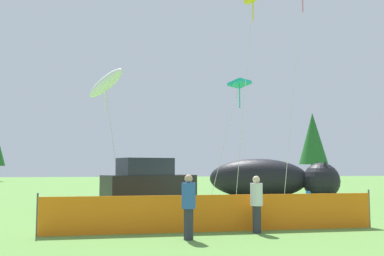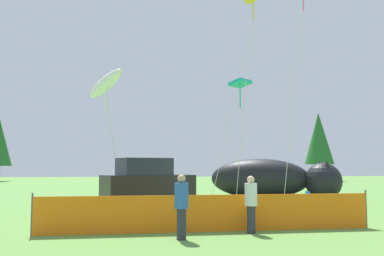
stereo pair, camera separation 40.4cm
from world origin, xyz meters
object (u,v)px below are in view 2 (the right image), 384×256
object	(u,v)px
folding_chair	(305,200)
spectator_in_green_shirt	(251,202)
spectator_in_grey_shirt	(181,204)
kite_teal_diamond	(240,85)
parked_car	(147,185)
kite_white_ghost	(105,84)
inflatable_cat	(272,180)

from	to	relation	value
folding_chair	spectator_in_green_shirt	distance (m)	6.55
spectator_in_green_shirt	spectator_in_grey_shirt	bearing A→B (deg)	-158.53
spectator_in_grey_shirt	kite_teal_diamond	bearing A→B (deg)	68.38
spectator_in_green_shirt	kite_teal_diamond	xyz separation A→B (m)	(1.93, 9.27, 5.17)
parked_car	kite_white_ghost	distance (m)	5.22
spectator_in_green_shirt	spectator_in_grey_shirt	world-z (taller)	spectator_in_grey_shirt
parked_car	spectator_in_green_shirt	size ratio (longest dim) A/B	2.60
folding_chair	kite_white_ghost	xyz separation A→B (m)	(-8.53, 2.77, 5.22)
folding_chair	kite_white_ghost	distance (m)	10.38
spectator_in_grey_shirt	kite_teal_diamond	xyz separation A→B (m)	(4.00, 10.08, 5.14)
parked_car	spectator_in_grey_shirt	world-z (taller)	parked_car
inflatable_cat	kite_teal_diamond	bearing A→B (deg)	-108.84
spectator_in_grey_shirt	parked_car	bearing A→B (deg)	95.65
parked_car	kite_teal_diamond	xyz separation A→B (m)	(4.74, 2.52, 4.96)
kite_white_ghost	spectator_in_grey_shirt	bearing A→B (deg)	-73.05
kite_white_ghost	inflatable_cat	bearing A→B (deg)	23.94
folding_chair	inflatable_cat	bearing A→B (deg)	-96.55
folding_chair	spectator_in_green_shirt	size ratio (longest dim) A/B	0.52
spectator_in_green_shirt	folding_chair	bearing A→B (deg)	55.13
parked_car	kite_white_ghost	size ratio (longest dim) A/B	0.65
folding_chair	inflatable_cat	size ratio (longest dim) A/B	0.11
spectator_in_green_shirt	spectator_in_grey_shirt	distance (m)	2.23
kite_teal_diamond	kite_white_ghost	bearing A→B (deg)	-170.43
parked_car	folding_chair	world-z (taller)	parked_car
folding_chair	spectator_in_green_shirt	bearing A→B (deg)	55.04
folding_chair	spectator_in_grey_shirt	bearing A→B (deg)	46.68
spectator_in_grey_shirt	kite_teal_diamond	size ratio (longest dim) A/B	0.26
spectator_in_green_shirt	kite_white_ghost	xyz separation A→B (m)	(-4.80, 8.13, 4.83)
parked_car	spectator_in_green_shirt	xyz separation A→B (m)	(2.82, -6.75, -0.21)
folding_chair	inflatable_cat	distance (m)	6.98
parked_car	kite_white_ghost	world-z (taller)	kite_white_ghost
folding_chair	inflatable_cat	xyz separation A→B (m)	(0.78, 6.91, 0.58)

